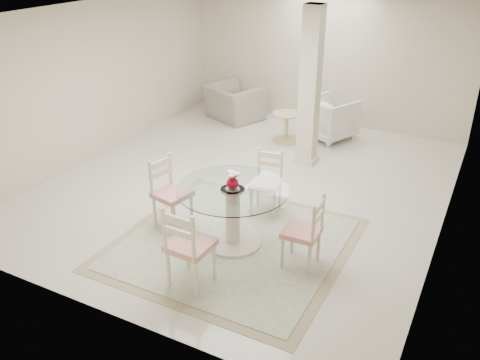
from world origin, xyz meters
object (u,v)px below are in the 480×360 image
at_px(dining_chair_west, 168,187).
at_px(armchair_white, 329,118).
at_px(column, 310,88).
at_px(side_table, 286,128).
at_px(dining_chair_north, 267,178).
at_px(dining_chair_south, 186,242).
at_px(recliner_taupe, 234,102).
at_px(dining_table, 233,216).
at_px(red_vase, 233,180).
at_px(dining_chair_east, 307,227).

distance_m(dining_chair_west, armchair_white, 4.35).
xyz_separation_m(column, side_table, (-0.70, 0.75, -1.08)).
xyz_separation_m(column, dining_chair_north, (0.14, -1.97, -0.81)).
distance_m(dining_chair_south, recliner_taupe, 5.95).
distance_m(dining_chair_south, armchair_white, 5.34).
bearing_deg(dining_table, armchair_white, 92.04).
height_order(column, red_vase, column).
distance_m(red_vase, armchair_white, 4.34).
bearing_deg(side_table, red_vase, -77.52).
bearing_deg(dining_chair_north, dining_chair_east, -55.20).
height_order(column, side_table, column).
relative_size(column, dining_chair_east, 2.58).
xyz_separation_m(dining_chair_north, dining_chair_south, (-0.05, -2.04, 0.07)).
xyz_separation_m(red_vase, armchair_white, (-0.15, 4.31, -0.52)).
height_order(red_vase, recliner_taupe, red_vase).
bearing_deg(red_vase, armchair_white, 92.05).
relative_size(dining_chair_east, dining_chair_south, 0.90).
bearing_deg(red_vase, dining_chair_east, -1.37).
bearing_deg(dining_table, column, 92.38).
relative_size(column, red_vase, 11.50).
height_order(dining_chair_east, dining_chair_north, dining_chair_east).
xyz_separation_m(dining_chair_west, dining_chair_south, (0.99, -1.07, 0.03)).
bearing_deg(red_vase, side_table, 102.48).
height_order(dining_table, armchair_white, armchair_white).
distance_m(column, dining_chair_east, 3.32).
distance_m(column, dining_table, 3.13).
xyz_separation_m(dining_table, dining_chair_south, (-0.03, -1.02, 0.19)).
relative_size(dining_table, dining_chair_south, 1.22).
relative_size(dining_table, dining_chair_north, 1.38).
height_order(dining_chair_west, side_table, dining_chair_west).
distance_m(dining_chair_north, dining_chair_west, 1.42).
relative_size(dining_table, recliner_taupe, 1.23).
distance_m(dining_chair_east, armchair_white, 4.49).
xyz_separation_m(dining_table, armchair_white, (-0.15, 4.31, -0.01)).
distance_m(dining_table, dining_chair_east, 1.03).
bearing_deg(recliner_taupe, armchair_white, -160.68).
height_order(dining_table, recliner_taupe, dining_table).
bearing_deg(column, armchair_white, 91.28).
height_order(column, recliner_taupe, column).
bearing_deg(dining_chair_north, recliner_taupe, 115.80).
relative_size(dining_chair_north, armchair_white, 1.14).
bearing_deg(dining_chair_west, dining_chair_north, -34.93).
bearing_deg(side_table, dining_chair_south, -80.50).
height_order(recliner_taupe, armchair_white, armchair_white).
distance_m(dining_table, dining_chair_north, 1.02).
height_order(column, dining_table, column).
height_order(dining_table, side_table, dining_table).
bearing_deg(dining_table, dining_chair_north, 89.09).
relative_size(armchair_white, side_table, 1.57).
bearing_deg(dining_chair_south, column, -86.52).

